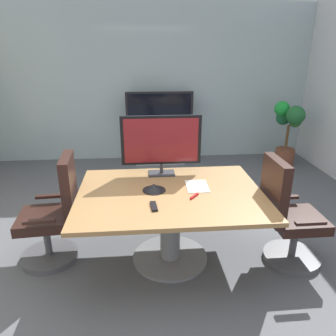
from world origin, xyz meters
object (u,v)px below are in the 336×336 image
object	(u,v)px
conference_table	(170,210)
tv_monitor	(161,142)
office_chair_left	(54,218)
office_chair_right	(288,221)
potted_plant	(288,129)
wall_display_unit	(160,139)
remote_control	(154,206)
conference_phone	(154,188)

from	to	relation	value
conference_table	tv_monitor	world-z (taller)	tv_monitor
office_chair_left	office_chair_right	xyz separation A→B (m)	(2.27, -0.24, 0.00)
office_chair_right	potted_plant	world-z (taller)	potted_plant
conference_table	office_chair_left	size ratio (longest dim) A/B	1.60
office_chair_right	wall_display_unit	xyz separation A→B (m)	(-1.05, 3.10, -0.01)
office_chair_left	wall_display_unit	size ratio (longest dim) A/B	0.83
conference_table	remote_control	bearing A→B (deg)	-119.95
office_chair_left	potted_plant	distance (m)	4.28
office_chair_left	tv_monitor	size ratio (longest dim) A/B	1.30
conference_phone	conference_table	bearing A→B (deg)	-17.69
office_chair_right	tv_monitor	bearing A→B (deg)	62.65
office_chair_left	conference_phone	xyz separation A→B (m)	(0.98, -0.06, 0.32)
conference_table	conference_phone	world-z (taller)	conference_phone
potted_plant	remote_control	distance (m)	3.83
office_chair_right	tv_monitor	xyz separation A→B (m)	(-1.19, 0.61, 0.65)
office_chair_right	conference_table	bearing A→B (deg)	83.26
office_chair_left	conference_phone	bearing A→B (deg)	82.02
office_chair_left	conference_phone	size ratio (longest dim) A/B	4.95
potted_plant	remote_control	xyz separation A→B (m)	(-2.51, -2.89, 0.08)
conference_table	wall_display_unit	distance (m)	2.97
potted_plant	tv_monitor	bearing A→B (deg)	-138.39
remote_control	conference_phone	bearing A→B (deg)	82.35
conference_phone	remote_control	size ratio (longest dim) A/B	1.29
wall_display_unit	office_chair_left	bearing A→B (deg)	-113.07
office_chair_right	office_chair_left	bearing A→B (deg)	83.69
conference_table	remote_control	size ratio (longest dim) A/B	10.27
office_chair_right	potted_plant	xyz separation A→B (m)	(1.21, 2.73, 0.23)
tv_monitor	wall_display_unit	distance (m)	2.58
conference_table	office_chair_left	xyz separation A→B (m)	(-1.13, 0.11, -0.10)
remote_control	office_chair_left	bearing A→B (deg)	152.57
conference_table	office_chair_right	size ratio (longest dim) A/B	1.60
conference_phone	potted_plant	bearing A→B (deg)	45.71
wall_display_unit	potted_plant	world-z (taller)	wall_display_unit
office_chair_left	office_chair_right	distance (m)	2.28
tv_monitor	wall_display_unit	world-z (taller)	tv_monitor
conference_table	wall_display_unit	world-z (taller)	wall_display_unit
office_chair_right	remote_control	world-z (taller)	office_chair_right
office_chair_right	remote_control	xyz separation A→B (m)	(-1.30, -0.16, 0.30)
conference_table	office_chair_left	bearing A→B (deg)	174.39
office_chair_right	remote_control	bearing A→B (deg)	96.91
conference_table	office_chair_left	world-z (taller)	office_chair_left
office_chair_right	remote_control	distance (m)	1.35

